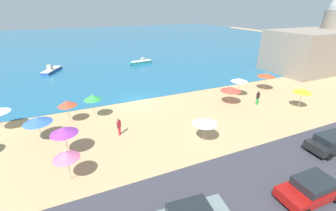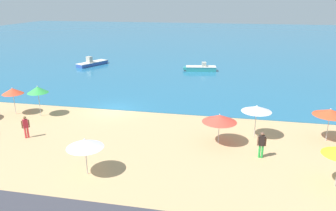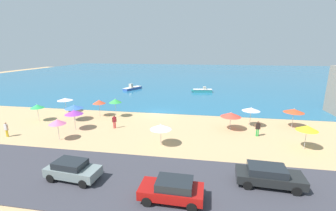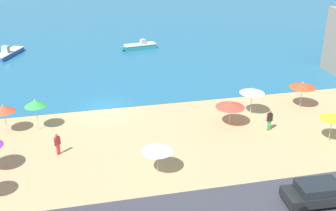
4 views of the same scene
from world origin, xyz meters
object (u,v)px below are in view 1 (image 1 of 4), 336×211
(beach_umbrella_7, at_px, (66,155))
(beach_umbrella_8, at_px, (67,103))
(skiff_nearshore, at_px, (52,70))
(beach_umbrella_11, at_px, (240,80))
(beach_umbrella_5, at_px, (266,75))
(beach_umbrella_0, at_px, (231,89))
(beach_umbrella_6, at_px, (37,120))
(beach_umbrella_10, at_px, (303,91))
(beach_umbrella_2, at_px, (92,97))
(bather_1, at_px, (258,97))
(skiff_offshore, at_px, (141,62))
(parked_car_0, at_px, (333,142))
(parked_car_2, at_px, (311,189))
(bather_0, at_px, (119,126))
(harbor_fortress, at_px, (322,45))
(beach_umbrella_1, at_px, (64,131))
(beach_umbrella_4, at_px, (205,121))

(beach_umbrella_7, height_order, beach_umbrella_8, beach_umbrella_8)
(beach_umbrella_8, height_order, skiff_nearshore, beach_umbrella_8)
(beach_umbrella_11, bearing_deg, beach_umbrella_5, 4.95)
(beach_umbrella_0, bearing_deg, beach_umbrella_5, 14.71)
(beach_umbrella_6, distance_m, beach_umbrella_10, 27.76)
(beach_umbrella_2, xyz_separation_m, bather_1, (18.54, -4.34, -1.39))
(skiff_offshore, bearing_deg, parked_car_0, -81.35)
(beach_umbrella_5, distance_m, beach_umbrella_8, 25.88)
(beach_umbrella_7, relative_size, parked_car_2, 0.58)
(beach_umbrella_8, xyz_separation_m, skiff_nearshore, (-2.31, 21.81, -1.74))
(bather_0, height_order, harbor_fortress, harbor_fortress)
(beach_umbrella_2, height_order, beach_umbrella_6, beach_umbrella_2)
(parked_car_0, bearing_deg, beach_umbrella_10, 54.10)
(beach_umbrella_7, relative_size, beach_umbrella_11, 0.94)
(beach_umbrella_11, height_order, bather_0, beach_umbrella_11)
(bather_0, distance_m, harbor_fortress, 41.00)
(beach_umbrella_6, distance_m, parked_car_2, 21.44)
(parked_car_2, bearing_deg, beach_umbrella_10, 40.27)
(beach_umbrella_8, distance_m, parked_car_2, 21.51)
(beach_umbrella_8, bearing_deg, bather_1, -11.66)
(beach_umbrella_1, distance_m, beach_umbrella_4, 11.51)
(beach_umbrella_10, bearing_deg, beach_umbrella_6, 170.32)
(beach_umbrella_8, relative_size, skiff_offshore, 0.53)
(beach_umbrella_7, relative_size, beach_umbrella_10, 0.95)
(beach_umbrella_5, relative_size, beach_umbrella_6, 1.03)
(beach_umbrella_5, height_order, beach_umbrella_10, beach_umbrella_10)
(beach_umbrella_4, xyz_separation_m, beach_umbrella_7, (-11.10, -0.50, 0.09))
(beach_umbrella_4, distance_m, beach_umbrella_6, 14.67)
(beach_umbrella_4, relative_size, beach_umbrella_5, 0.92)
(parked_car_2, bearing_deg, beach_umbrella_5, 52.12)
(beach_umbrella_1, xyz_separation_m, beach_umbrella_10, (25.23, -1.26, -0.02))
(harbor_fortress, bearing_deg, beach_umbrella_8, -174.45)
(beach_umbrella_4, bearing_deg, beach_umbrella_7, -177.44)
(beach_umbrella_6, relative_size, beach_umbrella_10, 0.96)
(beach_umbrella_0, bearing_deg, beach_umbrella_10, -33.30)
(beach_umbrella_4, height_order, beach_umbrella_10, beach_umbrella_10)
(bather_0, bearing_deg, skiff_nearshore, 103.77)
(beach_umbrella_4, relative_size, skiff_nearshore, 0.42)
(bather_0, xyz_separation_m, harbor_fortress, (39.89, 8.78, 3.56))
(beach_umbrella_0, bearing_deg, skiff_offshore, 99.06)
(beach_umbrella_1, bearing_deg, bather_0, 15.90)
(parked_car_2, bearing_deg, bather_1, 58.24)
(beach_umbrella_1, distance_m, parked_car_2, 17.62)
(beach_umbrella_2, relative_size, skiff_nearshore, 0.50)
(beach_umbrella_1, xyz_separation_m, beach_umbrella_2, (2.84, 5.79, 0.19))
(bather_1, height_order, parked_car_0, bather_1)
(beach_umbrella_11, height_order, parked_car_2, beach_umbrella_11)
(skiff_nearshore, bearing_deg, beach_umbrella_7, -86.25)
(beach_umbrella_11, distance_m, parked_car_2, 17.56)
(beach_umbrella_7, distance_m, beach_umbrella_10, 25.23)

